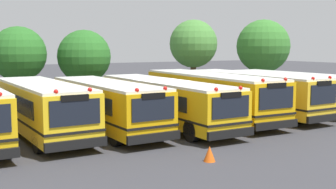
{
  "coord_description": "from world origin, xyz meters",
  "views": [
    {
      "loc": [
        -11.36,
        -20.38,
        4.27
      ],
      "look_at": [
        0.38,
        0.0,
        1.6
      ],
      "focal_mm": 45.98,
      "sensor_mm": 36.0,
      "label": 1
    }
  ],
  "objects_px": {
    "tree_4": "(264,47)",
    "traffic_cone": "(209,154)",
    "school_bus_4": "(210,94)",
    "tree_1": "(17,54)",
    "school_bus_3": "(164,100)",
    "school_bus_2": "(106,104)",
    "tree_3": "(195,43)",
    "school_bus_6": "(289,90)",
    "school_bus_1": "(42,107)",
    "tree_2": "(83,55)",
    "school_bus_5": "(253,92)"
  },
  "relations": [
    {
      "from": "school_bus_2",
      "to": "tree_3",
      "type": "bearing_deg",
      "value": -141.32
    },
    {
      "from": "tree_2",
      "to": "school_bus_1",
      "type": "bearing_deg",
      "value": -119.3
    },
    {
      "from": "school_bus_2",
      "to": "traffic_cone",
      "type": "relative_size",
      "value": 16.99
    },
    {
      "from": "school_bus_6",
      "to": "traffic_cone",
      "type": "distance_m",
      "value": 14.37
    },
    {
      "from": "school_bus_1",
      "to": "school_bus_6",
      "type": "bearing_deg",
      "value": 178.91
    },
    {
      "from": "tree_3",
      "to": "school_bus_4",
      "type": "bearing_deg",
      "value": -118.71
    },
    {
      "from": "school_bus_1",
      "to": "tree_2",
      "type": "xyz_separation_m",
      "value": [
        5.27,
        9.4,
        2.21
      ]
    },
    {
      "from": "school_bus_3",
      "to": "tree_4",
      "type": "relative_size",
      "value": 1.78
    },
    {
      "from": "school_bus_4",
      "to": "traffic_cone",
      "type": "distance_m",
      "value": 9.68
    },
    {
      "from": "school_bus_3",
      "to": "school_bus_4",
      "type": "distance_m",
      "value": 3.38
    },
    {
      "from": "school_bus_3",
      "to": "tree_4",
      "type": "xyz_separation_m",
      "value": [
        14.98,
        8.69,
        2.83
      ]
    },
    {
      "from": "school_bus_1",
      "to": "school_bus_3",
      "type": "xyz_separation_m",
      "value": [
        6.45,
        -0.34,
        -0.06
      ]
    },
    {
      "from": "school_bus_2",
      "to": "school_bus_5",
      "type": "bearing_deg",
      "value": -179.96
    },
    {
      "from": "school_bus_2",
      "to": "school_bus_3",
      "type": "bearing_deg",
      "value": 177.79
    },
    {
      "from": "school_bus_2",
      "to": "tree_1",
      "type": "relative_size",
      "value": 1.77
    },
    {
      "from": "school_bus_1",
      "to": "tree_1",
      "type": "xyz_separation_m",
      "value": [
        0.82,
        9.95,
        2.3
      ]
    },
    {
      "from": "tree_3",
      "to": "traffic_cone",
      "type": "xyz_separation_m",
      "value": [
        -10.87,
        -17.51,
        -4.17
      ]
    },
    {
      "from": "school_bus_2",
      "to": "school_bus_5",
      "type": "xyz_separation_m",
      "value": [
        9.81,
        0.26,
        0.06
      ]
    },
    {
      "from": "school_bus_4",
      "to": "tree_4",
      "type": "distance_m",
      "value": 14.51
    },
    {
      "from": "school_bus_3",
      "to": "school_bus_6",
      "type": "bearing_deg",
      "value": -177.89
    },
    {
      "from": "tree_1",
      "to": "school_bus_6",
      "type": "bearing_deg",
      "value": -32.6
    },
    {
      "from": "tree_3",
      "to": "tree_1",
      "type": "bearing_deg",
      "value": 179.33
    },
    {
      "from": "school_bus_6",
      "to": "school_bus_2",
      "type": "bearing_deg",
      "value": 0.19
    },
    {
      "from": "tree_3",
      "to": "school_bus_2",
      "type": "bearing_deg",
      "value": -139.87
    },
    {
      "from": "school_bus_4",
      "to": "tree_1",
      "type": "distance_m",
      "value": 13.51
    },
    {
      "from": "school_bus_3",
      "to": "tree_3",
      "type": "xyz_separation_m",
      "value": [
        8.65,
        10.12,
        3.12
      ]
    },
    {
      "from": "school_bus_1",
      "to": "traffic_cone",
      "type": "relative_size",
      "value": 16.66
    },
    {
      "from": "tree_2",
      "to": "school_bus_4",
      "type": "bearing_deg",
      "value": -64.03
    },
    {
      "from": "school_bus_2",
      "to": "tree_1",
      "type": "distance_m",
      "value": 10.76
    },
    {
      "from": "school_bus_3",
      "to": "traffic_cone",
      "type": "xyz_separation_m",
      "value": [
        -2.22,
        -7.38,
        -1.05
      ]
    },
    {
      "from": "school_bus_2",
      "to": "traffic_cone",
      "type": "xyz_separation_m",
      "value": [
        1.08,
        -7.43,
        -1.07
      ]
    },
    {
      "from": "school_bus_3",
      "to": "school_bus_6",
      "type": "height_order",
      "value": "school_bus_6"
    },
    {
      "from": "tree_1",
      "to": "tree_4",
      "type": "relative_size",
      "value": 0.85
    },
    {
      "from": "tree_4",
      "to": "traffic_cone",
      "type": "bearing_deg",
      "value": -136.94
    },
    {
      "from": "school_bus_4",
      "to": "school_bus_5",
      "type": "distance_m",
      "value": 3.16
    },
    {
      "from": "school_bus_6",
      "to": "tree_3",
      "type": "relative_size",
      "value": 1.47
    },
    {
      "from": "school_bus_1",
      "to": "school_bus_2",
      "type": "relative_size",
      "value": 0.98
    },
    {
      "from": "school_bus_6",
      "to": "tree_1",
      "type": "xyz_separation_m",
      "value": [
        -15.41,
        9.86,
        2.32
      ]
    },
    {
      "from": "school_bus_1",
      "to": "tree_1",
      "type": "height_order",
      "value": "tree_1"
    },
    {
      "from": "school_bus_4",
      "to": "school_bus_5",
      "type": "relative_size",
      "value": 1.06
    },
    {
      "from": "school_bus_2",
      "to": "traffic_cone",
      "type": "bearing_deg",
      "value": 96.85
    },
    {
      "from": "school_bus_4",
      "to": "tree_1",
      "type": "height_order",
      "value": "tree_1"
    },
    {
      "from": "tree_2",
      "to": "school_bus_3",
      "type": "bearing_deg",
      "value": -83.1
    },
    {
      "from": "school_bus_1",
      "to": "school_bus_6",
      "type": "distance_m",
      "value": 16.24
    },
    {
      "from": "school_bus_3",
      "to": "school_bus_5",
      "type": "distance_m",
      "value": 6.51
    },
    {
      "from": "school_bus_4",
      "to": "tree_2",
      "type": "distance_m",
      "value": 10.56
    },
    {
      "from": "school_bus_2",
      "to": "school_bus_6",
      "type": "xyz_separation_m",
      "value": [
        13.09,
        0.39,
        0.02
      ]
    },
    {
      "from": "school_bus_1",
      "to": "school_bus_3",
      "type": "distance_m",
      "value": 6.46
    },
    {
      "from": "school_bus_4",
      "to": "tree_3",
      "type": "distance_m",
      "value": 11.43
    },
    {
      "from": "school_bus_1",
      "to": "school_bus_5",
      "type": "relative_size",
      "value": 0.89
    }
  ]
}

